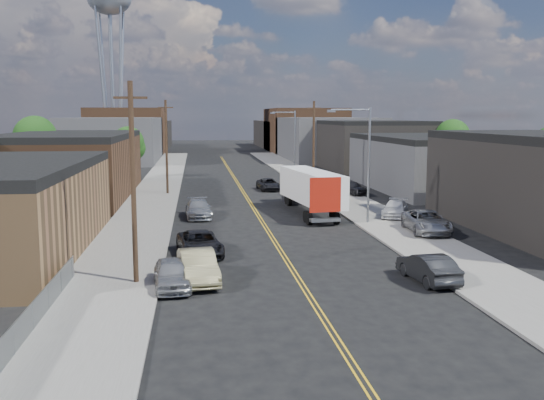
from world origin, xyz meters
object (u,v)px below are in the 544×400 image
object	(u,v)px
car_right_lot_a	(427,222)
car_right_lot_c	(351,187)
water_tower	(109,5)
car_left_a	(172,274)
car_left_d	(198,209)
car_ahead_truck	(269,184)
semi_truck	(308,188)
car_right_oncoming	(428,268)
car_right_lot_b	(395,209)
car_left_b	(198,266)
car_left_c	(200,244)

from	to	relation	value
car_right_lot_a	car_right_lot_c	size ratio (longest dim) A/B	1.29
water_tower	car_left_a	xyz separation A→B (m)	(15.60, -100.97, -29.92)
car_left_d	car_ahead_truck	world-z (taller)	car_left_d
semi_truck	car_right_lot_a	distance (m)	12.78
car_right_oncoming	car_right_lot_b	size ratio (longest dim) A/B	0.99
car_left_a	car_right_lot_a	size ratio (longest dim) A/B	0.77
car_right_oncoming	semi_truck	bearing A→B (deg)	-90.86
car_left_b	car_right_lot_b	xyz separation A→B (m)	(16.14, 17.31, -0.00)
car_left_c	car_ahead_truck	bearing A→B (deg)	68.12
semi_truck	car_left_b	size ratio (longest dim) A/B	2.99
car_left_a	car_left_d	xyz separation A→B (m)	(1.40, 20.68, 0.01)
car_right_lot_b	car_right_lot_c	world-z (taller)	car_right_lot_c
water_tower	car_left_c	bearing A→B (deg)	-79.75
car_left_d	car_right_lot_c	world-z (taller)	car_right_lot_c
car_right_lot_c	car_ahead_truck	size ratio (longest dim) A/B	0.91
car_right_lot_a	car_right_oncoming	bearing A→B (deg)	-105.80
car_left_a	car_left_d	bearing A→B (deg)	81.28
semi_truck	car_ahead_truck	xyz separation A→B (m)	(-1.52, 16.01, -1.48)
semi_truck	water_tower	bearing A→B (deg)	101.41
semi_truck	car_right_lot_c	bearing A→B (deg)	50.15
car_left_d	car_left_a	bearing A→B (deg)	-96.55
car_left_b	car_right_lot_a	world-z (taller)	car_right_lot_a
semi_truck	car_left_a	distance (m)	24.98
car_right_lot_c	car_ahead_truck	world-z (taller)	car_right_lot_c
car_left_c	car_ahead_truck	xyz separation A→B (m)	(7.98, 31.47, -0.06)
car_left_c	semi_truck	bearing A→B (deg)	50.78
semi_truck	car_right_lot_a	world-z (taller)	semi_truck
semi_truck	car_left_b	world-z (taller)	semi_truck
water_tower	car_left_c	world-z (taller)	water_tower
car_left_a	car_left_c	size ratio (longest dim) A/B	0.82
water_tower	semi_truck	xyz separation A→B (m)	(26.50, -78.54, -28.51)
water_tower	car_left_a	size ratio (longest dim) A/B	8.63
car_left_a	car_right_lot_c	xyz separation A→B (m)	(17.40, 32.59, 0.16)
water_tower	car_left_a	world-z (taller)	water_tower
water_tower	car_right_lot_c	size ratio (longest dim) A/B	8.56
semi_truck	car_left_b	xyz separation A→B (m)	(-9.64, -21.40, -1.33)
car_right_lot_c	car_ahead_truck	xyz separation A→B (m)	(-8.02, 5.85, -0.22)
car_left_c	car_right_lot_b	xyz separation A→B (m)	(16.00, 11.37, 0.08)
car_right_lot_c	car_left_c	bearing A→B (deg)	-145.99
car_left_a	car_left_d	distance (m)	20.73
semi_truck	car_right_oncoming	bearing A→B (deg)	-92.45
water_tower	car_left_c	distance (m)	100.10
semi_truck	car_right_lot_b	xyz separation A→B (m)	(6.50, -4.09, -1.33)
car_left_c	car_ahead_truck	distance (m)	32.47
car_left_d	car_right_lot_b	world-z (taller)	car_left_d
semi_truck	car_left_d	bearing A→B (deg)	-176.81
car_left_b	car_left_d	bearing A→B (deg)	82.63
car_left_a	car_right_lot_a	xyz separation A→B (m)	(17.40, 11.50, 0.20)
car_right_lot_b	car_ahead_truck	distance (m)	21.64
semi_truck	car_left_d	distance (m)	9.76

